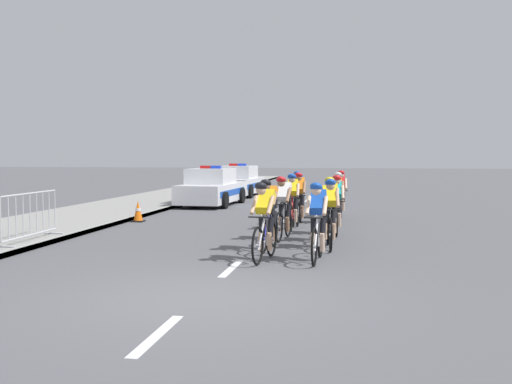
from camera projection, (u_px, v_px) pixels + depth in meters
ground_plane at (199, 297)px, 8.54m from camera, size 160.00×160.00×0.00m
sidewalk_slab at (132, 205)px, 23.41m from camera, size 3.79×60.00×0.12m
kerb_edge at (177, 205)px, 23.10m from camera, size 0.16×60.00×0.13m
lane_markings_centre at (292, 214)px, 20.54m from camera, size 0.14×29.60×0.01m
cyclist_lead at (265, 220)px, 11.43m from camera, size 0.45×1.72×1.56m
cyclist_second at (318, 221)px, 11.32m from camera, size 0.43×1.72×1.56m
cyclist_third at (269, 213)px, 12.71m from camera, size 0.44×1.72×1.56m
cyclist_fourth at (329, 212)px, 12.92m from camera, size 0.45×1.72×1.56m
cyclist_fifth at (284, 207)px, 14.27m from camera, size 0.45×1.72×1.56m
cyclist_sixth at (331, 208)px, 13.98m from camera, size 0.43×1.72×1.56m
cyclist_seventh at (292, 201)px, 16.20m from camera, size 0.43×1.72×1.56m
cyclist_eighth at (336, 204)px, 15.20m from camera, size 0.44×1.72×1.56m
cyclist_ninth at (299, 198)px, 17.35m from camera, size 0.42×1.72×1.56m
cyclist_tenth at (337, 197)px, 17.62m from camera, size 0.45×1.72×1.56m
cyclist_eleventh at (298, 194)px, 18.70m from camera, size 0.42×1.72×1.56m
cyclist_twelfth at (341, 193)px, 19.43m from camera, size 0.43×1.72×1.56m
police_car_nearest at (211, 188)px, 23.88m from camera, size 2.14×4.47×1.59m
police_car_second at (238, 182)px, 29.19m from camera, size 2.14×4.47×1.59m
crowd_barrier_middle at (30, 217)px, 13.36m from camera, size 0.54×2.32×1.07m
traffic_cone_near at (138, 212)px, 18.09m from camera, size 0.36×0.36×0.64m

